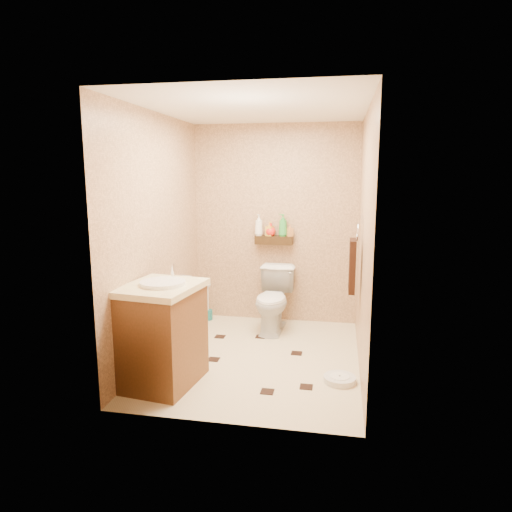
# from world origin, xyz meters

# --- Properties ---
(ground) EXTENTS (2.50, 2.50, 0.00)m
(ground) POSITION_xyz_m (0.00, 0.00, 0.00)
(ground) COLOR beige
(ground) RESTS_ON ground
(wall_back) EXTENTS (2.00, 0.04, 2.40)m
(wall_back) POSITION_xyz_m (0.00, 1.25, 1.20)
(wall_back) COLOR tan
(wall_back) RESTS_ON ground
(wall_front) EXTENTS (2.00, 0.04, 2.40)m
(wall_front) POSITION_xyz_m (0.00, -1.25, 1.20)
(wall_front) COLOR tan
(wall_front) RESTS_ON ground
(wall_left) EXTENTS (0.04, 2.50, 2.40)m
(wall_left) POSITION_xyz_m (-1.00, 0.00, 1.20)
(wall_left) COLOR tan
(wall_left) RESTS_ON ground
(wall_right) EXTENTS (0.04, 2.50, 2.40)m
(wall_right) POSITION_xyz_m (1.00, 0.00, 1.20)
(wall_right) COLOR tan
(wall_right) RESTS_ON ground
(ceiling) EXTENTS (2.00, 2.50, 0.02)m
(ceiling) POSITION_xyz_m (0.00, 0.00, 2.40)
(ceiling) COLOR white
(ceiling) RESTS_ON wall_back
(wall_shelf) EXTENTS (0.46, 0.14, 0.10)m
(wall_shelf) POSITION_xyz_m (0.00, 1.17, 1.02)
(wall_shelf) COLOR #36220E
(wall_shelf) RESTS_ON wall_back
(floor_accents) EXTENTS (1.16, 1.39, 0.01)m
(floor_accents) POSITION_xyz_m (0.03, -0.03, 0.00)
(floor_accents) COLOR black
(floor_accents) RESTS_ON ground
(toilet) EXTENTS (0.44, 0.73, 0.73)m
(toilet) POSITION_xyz_m (0.05, 0.83, 0.37)
(toilet) COLOR white
(toilet) RESTS_ON ground
(vanity) EXTENTS (0.69, 0.80, 1.02)m
(vanity) POSITION_xyz_m (-0.70, -0.70, 0.46)
(vanity) COLOR brown
(vanity) RESTS_ON ground
(bathroom_scale) EXTENTS (0.35, 0.35, 0.06)m
(bathroom_scale) POSITION_xyz_m (0.82, -0.41, 0.03)
(bathroom_scale) COLOR silver
(bathroom_scale) RESTS_ON ground
(toilet_brush) EXTENTS (0.11, 0.11, 0.50)m
(toilet_brush) POSITION_xyz_m (-0.82, 1.07, 0.17)
(toilet_brush) COLOR #1A696A
(toilet_brush) RESTS_ON ground
(towel_ring) EXTENTS (0.12, 0.30, 0.76)m
(towel_ring) POSITION_xyz_m (0.91, 0.25, 0.95)
(towel_ring) COLOR silver
(towel_ring) RESTS_ON wall_right
(toilet_paper) EXTENTS (0.12, 0.11, 0.12)m
(toilet_paper) POSITION_xyz_m (-0.94, 0.65, 0.60)
(toilet_paper) COLOR silver
(toilet_paper) RESTS_ON wall_left
(bottle_a) EXTENTS (0.14, 0.14, 0.26)m
(bottle_a) POSITION_xyz_m (-0.19, 1.17, 1.20)
(bottle_a) COLOR white
(bottle_a) RESTS_ON wall_shelf
(bottle_b) EXTENTS (0.11, 0.10, 0.17)m
(bottle_b) POSITION_xyz_m (-0.06, 1.17, 1.16)
(bottle_b) COLOR gold
(bottle_b) RESTS_ON wall_shelf
(bottle_c) EXTENTS (0.14, 0.14, 0.16)m
(bottle_c) POSITION_xyz_m (-0.04, 1.17, 1.15)
(bottle_c) COLOR red
(bottle_c) RESTS_ON wall_shelf
(bottle_d) EXTENTS (0.11, 0.11, 0.27)m
(bottle_d) POSITION_xyz_m (0.11, 1.17, 1.20)
(bottle_d) COLOR green
(bottle_d) RESTS_ON wall_shelf
(bottle_e) EXTENTS (0.09, 0.09, 0.15)m
(bottle_e) POSITION_xyz_m (0.19, 1.17, 1.14)
(bottle_e) COLOR #CB8243
(bottle_e) RESTS_ON wall_shelf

